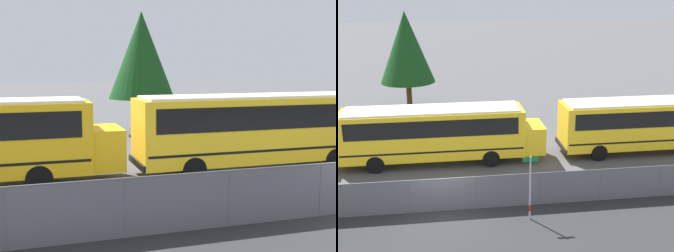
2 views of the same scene
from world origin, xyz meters
TOP-DOWN VIEW (x-y plane):
  - ground_plane at (0.00, 0.00)m, footprint 200.00×200.00m
  - fence at (-0.00, -0.00)m, footprint 99.22×0.07m
  - school_bus_3 at (-0.21, 6.16)m, footprint 11.76×2.52m
  - school_bus_4 at (12.67, 6.18)m, footprint 11.76×2.52m
  - street_sign at (3.78, -1.32)m, footprint 0.70×0.09m
  - tree_1 at (-2.49, 18.16)m, footprint 4.34×4.34m

SIDE VIEW (x-z plane):
  - ground_plane at x=0.00m, z-range 0.00..0.00m
  - fence at x=0.00m, z-range 0.02..1.67m
  - street_sign at x=3.78m, z-range 0.09..3.11m
  - school_bus_3 at x=-0.21m, z-range 0.30..3.59m
  - school_bus_4 at x=12.67m, z-range 0.30..3.59m
  - tree_1 at x=-2.49m, z-range 1.14..9.10m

